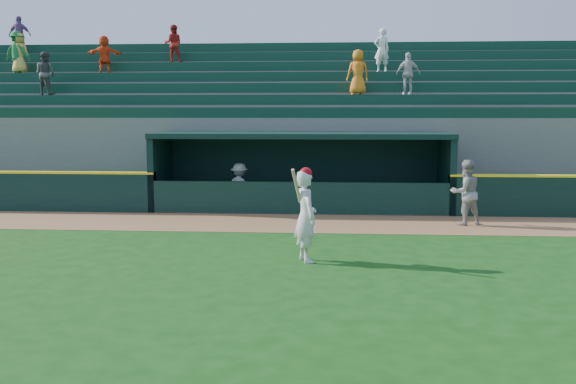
# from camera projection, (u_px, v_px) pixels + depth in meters

# --- Properties ---
(ground) EXTENTS (120.00, 120.00, 0.00)m
(ground) POSITION_uv_depth(u_px,v_px,m) (282.00, 264.00, 13.21)
(ground) COLOR #164711
(ground) RESTS_ON ground
(warning_track) EXTENTS (40.00, 3.00, 0.01)m
(warning_track) POSITION_uv_depth(u_px,v_px,m) (296.00, 223.00, 18.06)
(warning_track) COLOR #98663C
(warning_track) RESTS_ON ground
(dugout_player_front) EXTENTS (1.06, 0.94, 1.81)m
(dugout_player_front) POSITION_uv_depth(u_px,v_px,m) (465.00, 193.00, 17.67)
(dugout_player_front) COLOR gray
(dugout_player_front) RESTS_ON ground
(dugout_player_inside) EXTENTS (1.11, 0.87, 1.50)m
(dugout_player_inside) POSITION_uv_depth(u_px,v_px,m) (240.00, 187.00, 20.31)
(dugout_player_inside) COLOR #A6A5A0
(dugout_player_inside) RESTS_ON ground
(dugout) EXTENTS (9.40, 2.80, 2.46)m
(dugout) POSITION_uv_depth(u_px,v_px,m) (302.00, 166.00, 20.96)
(dugout) COLOR slate
(dugout) RESTS_ON ground
(stands) EXTENTS (34.50, 6.25, 7.09)m
(stands) POSITION_uv_depth(u_px,v_px,m) (307.00, 130.00, 25.35)
(stands) COLOR slate
(stands) RESTS_ON ground
(batter_at_plate) EXTENTS (0.69, 0.89, 2.00)m
(batter_at_plate) POSITION_uv_depth(u_px,v_px,m) (306.00, 215.00, 13.35)
(batter_at_plate) COLOR silver
(batter_at_plate) RESTS_ON ground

